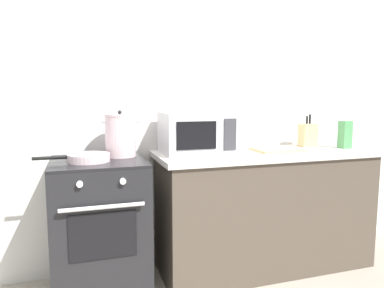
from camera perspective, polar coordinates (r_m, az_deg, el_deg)
name	(u,v)px	position (r m, az deg, el deg)	size (l,w,h in m)	color
back_wall	(178,107)	(2.85, -2.16, 5.89)	(4.40, 0.10, 2.50)	silver
lower_cabinet_right	(265,212)	(2.90, 11.57, -10.53)	(1.64, 0.56, 0.88)	#4C4238
countertop_right	(267,154)	(2.79, 11.81, -1.51)	(1.70, 0.60, 0.04)	beige
stove	(100,228)	(2.53, -14.38, -12.80)	(0.60, 0.64, 0.92)	black
stock_pot	(120,135)	(2.51, -11.33, 1.35)	(0.30, 0.21, 0.32)	beige
frying_pan	(88,158)	(2.37, -16.22, -2.10)	(0.47, 0.27, 0.05)	beige
microwave	(197,133)	(2.60, 0.72, 1.79)	(0.50, 0.37, 0.30)	silver
cutting_board	(277,150)	(2.81, 13.42, -0.88)	(0.36, 0.26, 0.02)	tan
knife_block	(308,135)	(3.12, 17.93, 1.36)	(0.13, 0.10, 0.27)	tan
pasta_box	(345,135)	(3.13, 23.14, 1.39)	(0.08, 0.08, 0.22)	#4C9356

